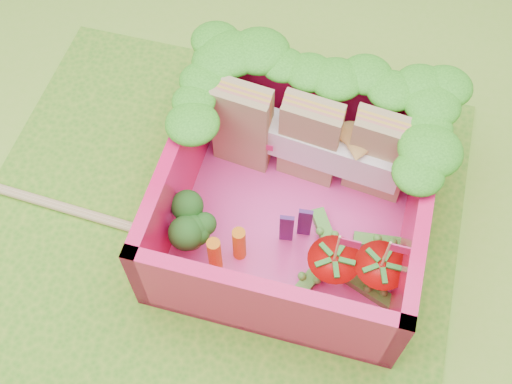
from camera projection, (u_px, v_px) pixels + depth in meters
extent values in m
plane|color=#8CC938|center=(210.00, 243.00, 3.48)|extent=(14.00, 14.00, 0.00)
cube|color=#4C9B23|center=(209.00, 242.00, 3.46)|extent=(2.60, 2.60, 0.03)
cube|color=#F53E9E|center=(292.00, 222.00, 3.48)|extent=(1.30, 1.30, 0.05)
cube|color=#FF155D|center=(320.00, 107.00, 3.57)|extent=(1.30, 0.07, 0.55)
cube|color=#FF155D|center=(264.00, 309.00, 2.96)|extent=(1.30, 0.07, 0.55)
cube|color=#FF155D|center=(180.00, 172.00, 3.35)|extent=(0.07, 1.30, 0.55)
cube|color=#FF155D|center=(414.00, 226.00, 3.19)|extent=(0.07, 1.30, 0.55)
ellipsoid|color=#267F17|center=(230.00, 52.00, 3.34)|extent=(0.30, 0.30, 0.11)
ellipsoid|color=#267F17|center=(256.00, 57.00, 3.32)|extent=(0.30, 0.30, 0.11)
ellipsoid|color=#267F17|center=(283.00, 63.00, 3.30)|extent=(0.30, 0.30, 0.11)
ellipsoid|color=#267F17|center=(310.00, 68.00, 3.28)|extent=(0.30, 0.30, 0.11)
ellipsoid|color=#267F17|center=(338.00, 74.00, 3.26)|extent=(0.30, 0.30, 0.11)
ellipsoid|color=#267F17|center=(365.00, 79.00, 3.24)|extent=(0.30, 0.30, 0.11)
ellipsoid|color=#267F17|center=(393.00, 85.00, 3.22)|extent=(0.30, 0.30, 0.11)
ellipsoid|color=#267F17|center=(422.00, 91.00, 3.20)|extent=(0.30, 0.30, 0.11)
ellipsoid|color=#267F17|center=(186.00, 120.00, 3.11)|extent=(0.27, 0.27, 0.10)
ellipsoid|color=#267F17|center=(195.00, 98.00, 3.18)|extent=(0.27, 0.27, 0.10)
ellipsoid|color=#267F17|center=(204.00, 77.00, 3.25)|extent=(0.27, 0.27, 0.10)
ellipsoid|color=#267F17|center=(212.00, 57.00, 3.32)|extent=(0.27, 0.27, 0.10)
ellipsoid|color=#267F17|center=(220.00, 38.00, 3.39)|extent=(0.27, 0.27, 0.10)
ellipsoid|color=#267F17|center=(425.00, 172.00, 2.96)|extent=(0.27, 0.27, 0.10)
ellipsoid|color=#267F17|center=(429.00, 148.00, 3.03)|extent=(0.27, 0.27, 0.10)
ellipsoid|color=#267F17|center=(433.00, 125.00, 3.09)|extent=(0.27, 0.27, 0.10)
ellipsoid|color=#267F17|center=(436.00, 103.00, 3.16)|extent=(0.27, 0.27, 0.10)
ellipsoid|color=#267F17|center=(440.00, 82.00, 3.23)|extent=(0.27, 0.27, 0.10)
cube|color=tan|center=(242.00, 125.00, 3.44)|extent=(0.33, 0.18, 0.56)
cube|color=tan|center=(310.00, 140.00, 3.39)|extent=(0.33, 0.18, 0.56)
cube|color=tan|center=(379.00, 155.00, 3.34)|extent=(0.33, 0.18, 0.56)
cube|color=white|center=(309.00, 143.00, 3.41)|extent=(1.02, 0.28, 0.20)
cylinder|color=#5E9046|center=(190.00, 234.00, 3.33)|extent=(0.12, 0.12, 0.15)
ellipsoid|color=#144E1B|center=(188.00, 222.00, 3.22)|extent=(0.33, 0.33, 0.12)
cylinder|color=orange|center=(215.00, 255.00, 3.21)|extent=(0.07, 0.07, 0.27)
cylinder|color=orange|center=(239.00, 244.00, 3.25)|extent=(0.07, 0.07, 0.25)
cube|color=#451855|center=(287.00, 228.00, 3.22)|extent=(0.07, 0.03, 0.38)
cube|color=#451855|center=(305.00, 223.00, 3.24)|extent=(0.07, 0.03, 0.38)
cone|color=red|center=(332.00, 270.00, 3.17)|extent=(0.26, 0.26, 0.26)
cylinder|color=#E3CD7F|center=(337.00, 248.00, 2.95)|extent=(0.01, 0.01, 0.24)
cube|color=#DA2468|center=(350.00, 243.00, 2.88)|extent=(0.10, 0.01, 0.06)
cone|color=red|center=(377.00, 276.00, 3.15)|extent=(0.26, 0.26, 0.26)
cylinder|color=#E3CD7F|center=(386.00, 254.00, 2.94)|extent=(0.01, 0.01, 0.24)
cube|color=#DA2468|center=(400.00, 249.00, 2.86)|extent=(0.10, 0.01, 0.06)
cube|color=green|center=(384.00, 243.00, 3.36)|extent=(0.33, 0.11, 0.05)
cube|color=green|center=(375.00, 293.00, 3.22)|extent=(0.32, 0.18, 0.05)
cube|color=green|center=(309.00, 281.00, 3.25)|extent=(0.19, 0.32, 0.05)
cube|color=green|center=(327.00, 236.00, 3.38)|extent=(0.22, 0.31, 0.05)
cube|color=tan|center=(26.00, 198.00, 3.56)|extent=(2.30, 0.14, 0.04)
cube|color=tan|center=(37.00, 198.00, 3.57)|extent=(2.30, 0.14, 0.04)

